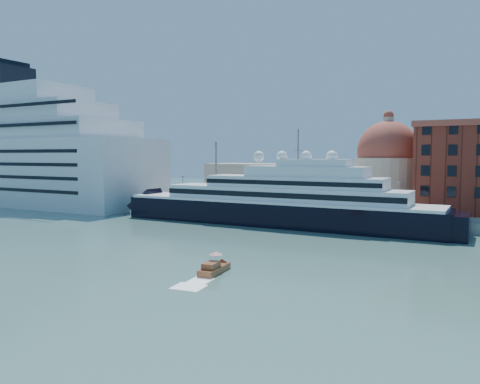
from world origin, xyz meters
The scene contains 9 objects.
ground centered at (0.00, 0.00, 0.00)m, with size 400.00×400.00×0.00m, color #396361.
quay centered at (0.00, 34.00, 1.25)m, with size 180.00×10.00×2.50m, color gray.
land centered at (0.00, 75.00, 1.00)m, with size 260.00×72.00×2.00m, color slate.
quay_fence centered at (0.00, 29.50, 3.10)m, with size 180.00×0.10×1.20m, color slate.
superyacht centered at (-0.01, 23.00, 4.61)m, with size 89.35×12.39×26.70m.
service_barge centered at (-33.99, 22.63, 0.80)m, with size 12.75×5.75×2.77m.
water_taxi centered at (14.27, -23.73, 0.76)m, with size 2.95×6.83×3.15m.
church centered at (6.39, 57.72, 10.91)m, with size 66.00×18.00×25.50m.
lamp_posts centered at (-12.67, 32.27, 9.84)m, with size 120.80×2.40×18.00m.
Camera 1 is at (48.76, -79.39, 16.76)m, focal length 35.00 mm.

